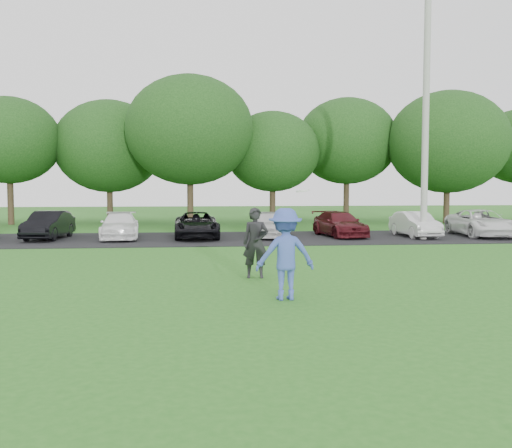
{
  "coord_description": "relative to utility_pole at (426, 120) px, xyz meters",
  "views": [
    {
      "loc": [
        -1.54,
        -11.7,
        2.37
      ],
      "look_at": [
        0.0,
        3.5,
        1.3
      ],
      "focal_mm": 40.0,
      "sensor_mm": 36.0,
      "label": 1
    }
  ],
  "objects": [
    {
      "name": "utility_pole",
      "position": [
        0.0,
        0.0,
        0.0
      ],
      "size": [
        0.28,
        0.28,
        10.18
      ],
      "primitive_type": "cylinder",
      "color": "#AAABA5",
      "rests_on": "ground"
    },
    {
      "name": "ground",
      "position": [
        -8.03,
        -11.69,
        -5.09
      ],
      "size": [
        100.0,
        100.0,
        0.0
      ],
      "primitive_type": "plane",
      "color": "#286B1E",
      "rests_on": "ground"
    },
    {
      "name": "parked_cars",
      "position": [
        -8.34,
        1.34,
        -4.48
      ],
      "size": [
        30.89,
        4.76,
        1.26
      ],
      "color": "#541612",
      "rests_on": "parking_lot"
    },
    {
      "name": "frisbee_player",
      "position": [
        -7.8,
        -11.91,
        -4.15
      ],
      "size": [
        1.26,
        0.77,
        2.27
      ],
      "color": "#3D55AE",
      "rests_on": "ground"
    },
    {
      "name": "parking_lot",
      "position": [
        -8.03,
        1.31,
        -5.07
      ],
      "size": [
        32.0,
        6.5,
        0.03
      ],
      "primitive_type": "cube",
      "color": "black",
      "rests_on": "ground"
    },
    {
      "name": "tree_row",
      "position": [
        -6.51,
        11.07,
        -0.18
      ],
      "size": [
        42.39,
        9.85,
        8.64
      ],
      "color": "#38281C",
      "rests_on": "ground"
    },
    {
      "name": "camera_bystander",
      "position": [
        -8.13,
        -9.16,
        -4.2
      ],
      "size": [
        0.68,
        0.48,
        1.78
      ],
      "color": "black",
      "rests_on": "ground"
    }
  ]
}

